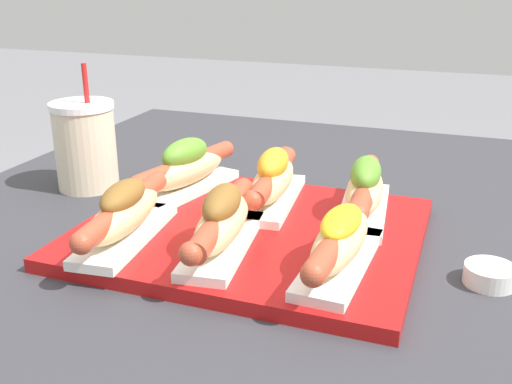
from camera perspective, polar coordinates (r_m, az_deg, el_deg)
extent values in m
cube|color=#B71414|center=(0.78, -0.51, -3.85)|extent=(0.43, 0.36, 0.02)
cube|color=white|center=(0.76, -12.25, -3.98)|extent=(0.08, 0.19, 0.01)
ellipsoid|color=#E5C184|center=(0.74, -12.41, -2.02)|extent=(0.06, 0.17, 0.04)
cylinder|color=#AD472D|center=(0.74, -12.45, -1.51)|extent=(0.05, 0.20, 0.03)
sphere|color=#AD472D|center=(0.66, -16.29, -4.68)|extent=(0.03, 0.03, 0.03)
sphere|color=#AD472D|center=(0.83, -9.40, 1.03)|extent=(0.03, 0.03, 0.03)
ellipsoid|color=brown|center=(0.74, -12.55, -0.35)|extent=(0.05, 0.10, 0.03)
cube|color=white|center=(0.72, -3.18, -4.95)|extent=(0.08, 0.20, 0.01)
ellipsoid|color=#E5C184|center=(0.70, -3.22, -2.89)|extent=(0.07, 0.17, 0.04)
cylinder|color=#AD472D|center=(0.70, -3.23, -2.36)|extent=(0.05, 0.20, 0.03)
sphere|color=#AD472D|center=(0.61, -5.84, -5.93)|extent=(0.03, 0.03, 0.03)
sphere|color=#AD472D|center=(0.79, -1.22, 0.42)|extent=(0.03, 0.03, 0.03)
ellipsoid|color=brown|center=(0.69, -3.26, -1.04)|extent=(0.05, 0.10, 0.04)
cube|color=white|center=(0.68, 7.95, -6.64)|extent=(0.07, 0.19, 0.01)
ellipsoid|color=#E5C184|center=(0.67, 8.06, -4.49)|extent=(0.05, 0.17, 0.04)
cylinder|color=#AD472D|center=(0.66, 8.09, -3.93)|extent=(0.03, 0.20, 0.03)
sphere|color=#AD472D|center=(0.58, 5.48, -7.82)|extent=(0.03, 0.03, 0.03)
sphere|color=#AD472D|center=(0.75, 10.07, -0.96)|extent=(0.03, 0.03, 0.03)
ellipsoid|color=yellow|center=(0.66, 8.16, -2.81)|extent=(0.04, 0.09, 0.03)
cube|color=white|center=(0.90, -6.64, 0.43)|extent=(0.10, 0.20, 0.01)
ellipsoid|color=#E5C184|center=(0.89, -6.71, 2.12)|extent=(0.08, 0.17, 0.04)
cylinder|color=#AD472D|center=(0.89, -6.73, 2.55)|extent=(0.07, 0.20, 0.03)
sphere|color=#AD472D|center=(0.82, -11.24, 0.69)|extent=(0.03, 0.03, 0.03)
sphere|color=#AD472D|center=(0.97, -2.90, 4.12)|extent=(0.03, 0.03, 0.03)
ellipsoid|color=#5B992D|center=(0.88, -6.78, 3.69)|extent=(0.06, 0.10, 0.04)
cube|color=white|center=(0.85, 1.36, -0.60)|extent=(0.08, 0.19, 0.01)
ellipsoid|color=#E5C184|center=(0.84, 1.38, 1.17)|extent=(0.06, 0.17, 0.04)
cylinder|color=#AD472D|center=(0.84, 1.38, 1.63)|extent=(0.05, 0.20, 0.03)
sphere|color=#AD472D|center=(0.75, -0.38, -0.80)|extent=(0.03, 0.03, 0.03)
sphere|color=#AD472D|center=(0.94, 2.79, 3.57)|extent=(0.03, 0.03, 0.03)
ellipsoid|color=gold|center=(0.84, 1.39, 2.77)|extent=(0.05, 0.10, 0.04)
cube|color=white|center=(0.82, 10.18, -1.70)|extent=(0.08, 0.19, 0.01)
ellipsoid|color=#E5C184|center=(0.81, 10.31, 0.12)|extent=(0.06, 0.17, 0.04)
cylinder|color=#AD472D|center=(0.81, 10.34, 0.59)|extent=(0.05, 0.20, 0.03)
sphere|color=#AD472D|center=(0.72, 9.68, -2.07)|extent=(0.03, 0.03, 0.03)
sphere|color=#AD472D|center=(0.91, 10.85, 2.70)|extent=(0.03, 0.03, 0.03)
ellipsoid|color=#5B992D|center=(0.81, 10.42, 1.79)|extent=(0.05, 0.10, 0.04)
cylinder|color=white|center=(0.72, 21.38, -7.38)|extent=(0.06, 0.06, 0.02)
cylinder|color=beige|center=(0.72, 21.45, -6.87)|extent=(0.05, 0.05, 0.01)
cylinder|color=beige|center=(0.98, -15.91, 3.99)|extent=(0.09, 0.09, 0.13)
cylinder|color=white|center=(0.97, -16.31, 7.92)|extent=(0.10, 0.10, 0.01)
cylinder|color=red|center=(0.95, -15.93, 9.93)|extent=(0.01, 0.01, 0.06)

